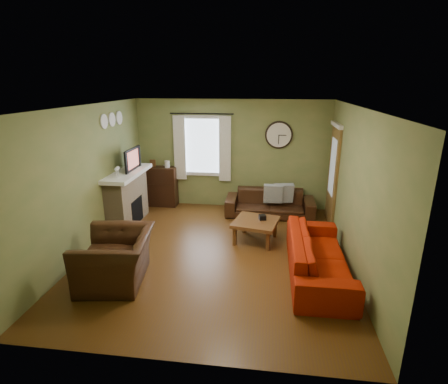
# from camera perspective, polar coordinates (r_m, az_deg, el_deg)

# --- Properties ---
(floor) EXTENTS (4.60, 5.20, 0.00)m
(floor) POSITION_cam_1_polar(r_m,az_deg,el_deg) (6.44, -1.36, -9.99)
(floor) COLOR #502F11
(floor) RESTS_ON ground
(ceiling) EXTENTS (4.60, 5.20, 0.00)m
(ceiling) POSITION_cam_1_polar(r_m,az_deg,el_deg) (5.72, -1.56, 13.77)
(ceiling) COLOR white
(ceiling) RESTS_ON ground
(wall_left) EXTENTS (0.00, 5.20, 2.60)m
(wall_left) POSITION_cam_1_polar(r_m,az_deg,el_deg) (6.69, -21.31, 1.82)
(wall_left) COLOR olive
(wall_left) RESTS_ON ground
(wall_right) EXTENTS (0.00, 5.20, 2.60)m
(wall_right) POSITION_cam_1_polar(r_m,az_deg,el_deg) (6.05, 20.60, 0.31)
(wall_right) COLOR olive
(wall_right) RESTS_ON ground
(wall_back) EXTENTS (4.60, 0.00, 2.60)m
(wall_back) POSITION_cam_1_polar(r_m,az_deg,el_deg) (8.46, 1.27, 6.12)
(wall_back) COLOR olive
(wall_back) RESTS_ON ground
(wall_front) EXTENTS (4.60, 0.00, 2.60)m
(wall_front) POSITION_cam_1_polar(r_m,az_deg,el_deg) (3.59, -7.96, -10.55)
(wall_front) COLOR olive
(wall_front) RESTS_ON ground
(fireplace) EXTENTS (0.40, 1.40, 1.10)m
(fireplace) POSITION_cam_1_polar(r_m,az_deg,el_deg) (7.81, -15.49, -1.22)
(fireplace) COLOR tan
(fireplace) RESTS_ON floor
(firebox) EXTENTS (0.04, 0.60, 0.55)m
(firebox) POSITION_cam_1_polar(r_m,az_deg,el_deg) (7.82, -14.05, -3.02)
(firebox) COLOR black
(firebox) RESTS_ON fireplace
(mantel) EXTENTS (0.58, 1.60, 0.08)m
(mantel) POSITION_cam_1_polar(r_m,az_deg,el_deg) (7.63, -15.64, 2.97)
(mantel) COLOR white
(mantel) RESTS_ON fireplace
(tv) EXTENTS (0.08, 0.60, 0.35)m
(tv) POSITION_cam_1_polar(r_m,az_deg,el_deg) (7.71, -15.20, 4.79)
(tv) COLOR black
(tv) RESTS_ON mantel
(tv_screen) EXTENTS (0.02, 0.62, 0.36)m
(tv_screen) POSITION_cam_1_polar(r_m,az_deg,el_deg) (7.67, -14.68, 5.19)
(tv_screen) COLOR #994C3F
(tv_screen) RESTS_ON mantel
(medallion_left) EXTENTS (0.28, 0.28, 0.03)m
(medallion_left) POSITION_cam_1_polar(r_m,az_deg,el_deg) (7.22, -19.01, 10.84)
(medallion_left) COLOR white
(medallion_left) RESTS_ON wall_left
(medallion_mid) EXTENTS (0.28, 0.28, 0.03)m
(medallion_mid) POSITION_cam_1_polar(r_m,az_deg,el_deg) (7.53, -17.84, 11.20)
(medallion_mid) COLOR white
(medallion_mid) RESTS_ON wall_left
(medallion_right) EXTENTS (0.28, 0.28, 0.03)m
(medallion_right) POSITION_cam_1_polar(r_m,az_deg,el_deg) (7.85, -16.76, 11.52)
(medallion_right) COLOR white
(medallion_right) RESTS_ON wall_left
(window_pane) EXTENTS (1.00, 0.02, 1.30)m
(window_pane) POSITION_cam_1_polar(r_m,az_deg,el_deg) (8.50, -3.47, 7.52)
(window_pane) COLOR silver
(window_pane) RESTS_ON wall_back
(curtain_rod) EXTENTS (0.03, 0.03, 1.50)m
(curtain_rod) POSITION_cam_1_polar(r_m,az_deg,el_deg) (8.30, -3.70, 12.64)
(curtain_rod) COLOR black
(curtain_rod) RESTS_ON wall_back
(curtain_left) EXTENTS (0.28, 0.04, 1.55)m
(curtain_left) POSITION_cam_1_polar(r_m,az_deg,el_deg) (8.54, -7.25, 7.12)
(curtain_left) COLOR silver
(curtain_left) RESTS_ON wall_back
(curtain_right) EXTENTS (0.28, 0.04, 1.55)m
(curtain_right) POSITION_cam_1_polar(r_m,az_deg,el_deg) (8.33, 0.15, 7.00)
(curtain_right) COLOR silver
(curtain_right) RESTS_ON wall_back
(wall_clock) EXTENTS (0.64, 0.06, 0.64)m
(wall_clock) POSITION_cam_1_polar(r_m,az_deg,el_deg) (8.28, 8.94, 9.18)
(wall_clock) COLOR white
(wall_clock) RESTS_ON wall_back
(door) EXTENTS (0.05, 0.90, 2.10)m
(door) POSITION_cam_1_polar(r_m,az_deg,el_deg) (7.86, 17.34, 2.55)
(door) COLOR brown
(door) RESTS_ON floor
(bookshelf) EXTENTS (0.83, 0.35, 0.98)m
(bookshelf) POSITION_cam_1_polar(r_m,az_deg,el_deg) (8.83, -10.37, 0.91)
(bookshelf) COLOR black
(bookshelf) RESTS_ON floor
(book) EXTENTS (0.24, 0.25, 0.02)m
(book) POSITION_cam_1_polar(r_m,az_deg,el_deg) (8.84, -9.89, 4.11)
(book) COLOR brown
(book) RESTS_ON bookshelf
(sofa_brown) EXTENTS (2.02, 0.79, 0.59)m
(sofa_brown) POSITION_cam_1_polar(r_m,az_deg,el_deg) (8.15, 7.47, -1.81)
(sofa_brown) COLOR black
(sofa_brown) RESTS_ON floor
(pillow_left) EXTENTS (0.43, 0.14, 0.43)m
(pillow_left) POSITION_cam_1_polar(r_m,az_deg,el_deg) (8.01, 8.02, -0.25)
(pillow_left) COLOR gray
(pillow_left) RESTS_ON sofa_brown
(pillow_right) EXTENTS (0.46, 0.20, 0.44)m
(pillow_right) POSITION_cam_1_polar(r_m,az_deg,el_deg) (8.09, 9.69, -0.16)
(pillow_right) COLOR gray
(pillow_right) RESTS_ON sofa_brown
(sofa_red) EXTENTS (0.89, 2.28, 0.66)m
(sofa_red) POSITION_cam_1_polar(r_m,az_deg,el_deg) (5.86, 15.13, -9.96)
(sofa_red) COLOR #971703
(sofa_red) RESTS_ON floor
(armchair) EXTENTS (1.20, 1.33, 0.78)m
(armchair) POSITION_cam_1_polar(r_m,az_deg,el_deg) (5.71, -17.22, -10.28)
(armchair) COLOR black
(armchair) RESTS_ON floor
(coffee_table) EXTENTS (0.96, 0.96, 0.43)m
(coffee_table) POSITION_cam_1_polar(r_m,az_deg,el_deg) (6.85, 5.17, -6.31)
(coffee_table) COLOR brown
(coffee_table) RESTS_ON floor
(tissue_box) EXTENTS (0.16, 0.16, 0.10)m
(tissue_box) POSITION_cam_1_polar(r_m,az_deg,el_deg) (6.83, 6.25, -4.72)
(tissue_box) COLOR black
(tissue_box) RESTS_ON coffee_table
(wine_glass_a) EXTENTS (0.07, 0.07, 0.20)m
(wine_glass_a) POSITION_cam_1_polar(r_m,az_deg,el_deg) (7.14, -17.15, 3.01)
(wine_glass_a) COLOR white
(wine_glass_a) RESTS_ON mantel
(wine_glass_b) EXTENTS (0.07, 0.07, 0.21)m
(wine_glass_b) POSITION_cam_1_polar(r_m,az_deg,el_deg) (7.21, -16.88, 3.22)
(wine_glass_b) COLOR white
(wine_glass_b) RESTS_ON mantel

